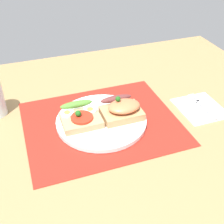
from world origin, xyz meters
The scene contains 7 objects.
ground_plane centered at (0.00, 0.00, -1.60)cm, with size 120.00×90.00×3.20cm, color #9B784C.
placemat centered at (0.00, 0.00, 0.15)cm, with size 40.33×33.49×0.30cm, color maroon.
plate centered at (0.00, 0.00, 0.90)cm, with size 24.05×24.05×1.20cm, color white.
sandwich_egg_tomato centered at (-5.44, 1.11, 2.91)cm, with size 10.04×9.75×4.02cm.
sandwich_salmon centered at (5.64, -0.39, 3.67)cm, with size 10.54×9.30×5.99cm.
napkin centered at (28.80, -2.91, 0.30)cm, with size 12.10×13.56×0.60cm, color white.
fork centered at (29.57, -2.56, 0.76)cm, with size 1.62×13.26×0.32cm.
Camera 1 is at (-18.14, -59.98, 48.98)cm, focal length 47.47 mm.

